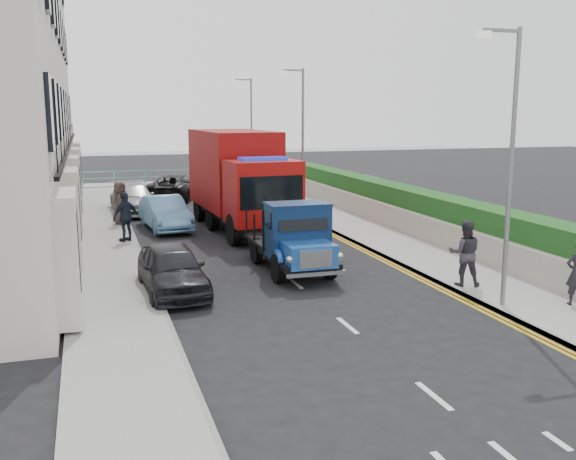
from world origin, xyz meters
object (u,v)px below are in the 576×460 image
(lamp_mid, at_px, (300,132))
(lamp_far, at_px, (250,127))
(parked_car_front, at_px, (172,269))
(bedford_lorry, at_px, (296,242))
(red_lorry, at_px, (239,178))
(lamp_near, at_px, (508,154))

(lamp_mid, xyz_separation_m, lamp_far, (0.00, 10.00, 0.00))
(lamp_far, height_order, parked_car_front, lamp_far)
(bedford_lorry, bearing_deg, lamp_far, 80.04)
(bedford_lorry, height_order, red_lorry, red_lorry)
(parked_car_front, bearing_deg, lamp_far, 68.23)
(lamp_mid, bearing_deg, bedford_lorry, -109.18)
(lamp_far, relative_size, red_lorry, 0.86)
(parked_car_front, bearing_deg, lamp_mid, 54.68)
(lamp_far, relative_size, bedford_lorry, 1.46)
(lamp_near, relative_size, lamp_mid, 1.00)
(red_lorry, bearing_deg, bedford_lorry, -93.84)
(lamp_mid, distance_m, red_lorry, 5.04)
(bedford_lorry, distance_m, parked_car_front, 4.07)
(lamp_far, xyz_separation_m, red_lorry, (-3.71, -12.91, -1.77))
(lamp_near, xyz_separation_m, lamp_far, (0.00, 26.00, 0.00))
(lamp_mid, relative_size, lamp_far, 1.00)
(lamp_mid, height_order, red_lorry, lamp_mid)
(lamp_near, relative_size, red_lorry, 0.86)
(lamp_far, bearing_deg, bedford_lorry, -100.33)
(lamp_mid, relative_size, parked_car_front, 1.72)
(lamp_far, bearing_deg, lamp_near, -90.00)
(bedford_lorry, distance_m, red_lorry, 8.20)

